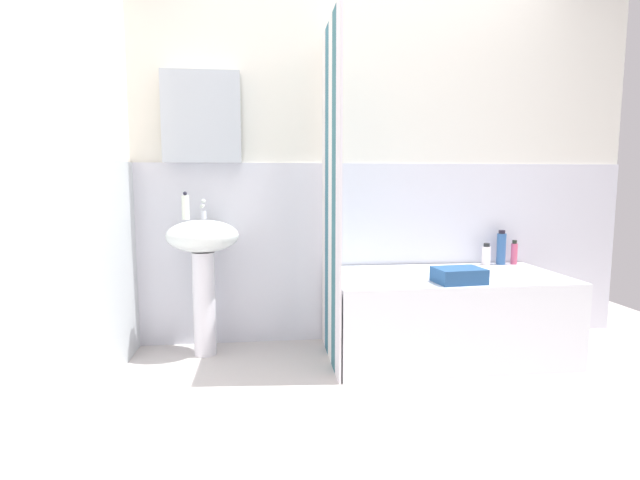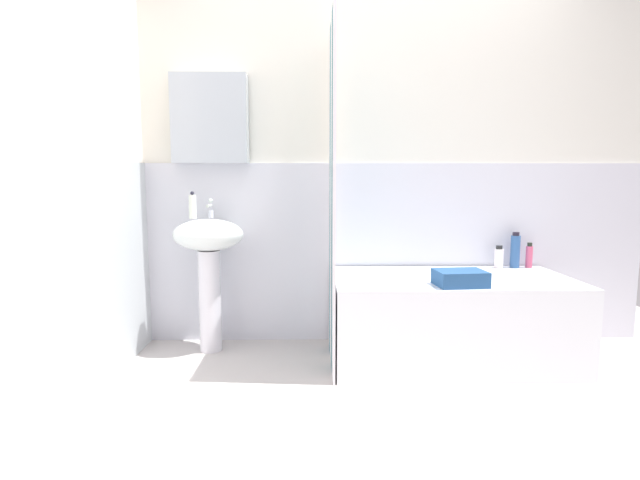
{
  "view_description": "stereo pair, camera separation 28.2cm",
  "coord_description": "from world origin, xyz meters",
  "px_view_note": "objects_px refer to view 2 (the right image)",
  "views": [
    {
      "loc": [
        -0.71,
        -1.99,
        1.08
      ],
      "look_at": [
        -0.39,
        0.79,
        0.74
      ],
      "focal_mm": 27.3,
      "sensor_mm": 36.0,
      "label": 1
    },
    {
      "loc": [
        -0.43,
        -2.01,
        1.08
      ],
      "look_at": [
        -0.39,
        0.79,
        0.74
      ],
      "focal_mm": 27.3,
      "sensor_mm": 36.0,
      "label": 2
    }
  ],
  "objects_px": {
    "soap_dispenser": "(193,206)",
    "towel_folded": "(460,278)",
    "bathtub": "(450,318)",
    "conditioner_bottle": "(515,251)",
    "lotion_bottle": "(529,256)",
    "shampoo_bottle": "(499,258)",
    "sink": "(209,255)"
  },
  "relations": [
    {
      "from": "soap_dispenser",
      "to": "towel_folded",
      "type": "bearing_deg",
      "value": -16.74
    },
    {
      "from": "soap_dispenser",
      "to": "bathtub",
      "type": "bearing_deg",
      "value": -8.02
    },
    {
      "from": "conditioner_bottle",
      "to": "towel_folded",
      "type": "relative_size",
      "value": 0.89
    },
    {
      "from": "conditioner_bottle",
      "to": "lotion_bottle",
      "type": "bearing_deg",
      "value": -2.9
    },
    {
      "from": "shampoo_bottle",
      "to": "conditioner_bottle",
      "type": "bearing_deg",
      "value": 5.56
    },
    {
      "from": "soap_dispenser",
      "to": "lotion_bottle",
      "type": "height_order",
      "value": "soap_dispenser"
    },
    {
      "from": "shampoo_bottle",
      "to": "towel_folded",
      "type": "height_order",
      "value": "shampoo_bottle"
    },
    {
      "from": "sink",
      "to": "conditioner_bottle",
      "type": "relative_size",
      "value": 3.58
    },
    {
      "from": "sink",
      "to": "soap_dispenser",
      "type": "distance_m",
      "value": 0.32
    },
    {
      "from": "soap_dispenser",
      "to": "sink",
      "type": "bearing_deg",
      "value": -20.86
    },
    {
      "from": "conditioner_bottle",
      "to": "shampoo_bottle",
      "type": "xyz_separation_m",
      "value": [
        -0.11,
        -0.01,
        -0.04
      ]
    },
    {
      "from": "sink",
      "to": "shampoo_bottle",
      "type": "xyz_separation_m",
      "value": [
        1.88,
        0.11,
        -0.04
      ]
    },
    {
      "from": "lotion_bottle",
      "to": "sink",
      "type": "bearing_deg",
      "value": -176.68
    },
    {
      "from": "lotion_bottle",
      "to": "bathtub",
      "type": "bearing_deg",
      "value": -153.06
    },
    {
      "from": "conditioner_bottle",
      "to": "soap_dispenser",
      "type": "bearing_deg",
      "value": -177.62
    },
    {
      "from": "conditioner_bottle",
      "to": "shampoo_bottle",
      "type": "height_order",
      "value": "conditioner_bottle"
    },
    {
      "from": "lotion_bottle",
      "to": "conditioner_bottle",
      "type": "relative_size",
      "value": 0.71
    },
    {
      "from": "soap_dispenser",
      "to": "conditioner_bottle",
      "type": "relative_size",
      "value": 0.73
    },
    {
      "from": "soap_dispenser",
      "to": "bathtub",
      "type": "height_order",
      "value": "soap_dispenser"
    },
    {
      "from": "soap_dispenser",
      "to": "lotion_bottle",
      "type": "relative_size",
      "value": 1.03
    },
    {
      "from": "shampoo_bottle",
      "to": "towel_folded",
      "type": "xyz_separation_m",
      "value": [
        -0.42,
        -0.55,
        -0.03
      ]
    },
    {
      "from": "sink",
      "to": "towel_folded",
      "type": "bearing_deg",
      "value": -16.45
    },
    {
      "from": "soap_dispenser",
      "to": "towel_folded",
      "type": "height_order",
      "value": "soap_dispenser"
    },
    {
      "from": "bathtub",
      "to": "lotion_bottle",
      "type": "distance_m",
      "value": 0.75
    },
    {
      "from": "lotion_bottle",
      "to": "shampoo_bottle",
      "type": "relative_size",
      "value": 1.11
    },
    {
      "from": "towel_folded",
      "to": "soap_dispenser",
      "type": "bearing_deg",
      "value": 163.26
    },
    {
      "from": "bathtub",
      "to": "lotion_bottle",
      "type": "height_order",
      "value": "lotion_bottle"
    },
    {
      "from": "lotion_bottle",
      "to": "conditioner_bottle",
      "type": "distance_m",
      "value": 0.1
    },
    {
      "from": "soap_dispenser",
      "to": "shampoo_bottle",
      "type": "distance_m",
      "value": 2.02
    },
    {
      "from": "bathtub",
      "to": "soap_dispenser",
      "type": "bearing_deg",
      "value": 171.98
    },
    {
      "from": "sink",
      "to": "bathtub",
      "type": "bearing_deg",
      "value": -7.1
    },
    {
      "from": "bathtub",
      "to": "conditioner_bottle",
      "type": "xyz_separation_m",
      "value": [
        0.51,
        0.31,
        0.37
      ]
    }
  ]
}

